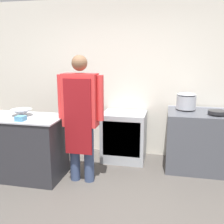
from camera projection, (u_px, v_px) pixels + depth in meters
name	position (u px, v px, depth m)	size (l,w,h in m)	color
wall_back	(121.00, 79.00, 4.61)	(8.00, 0.05, 2.70)	silver
prep_counter	(23.00, 147.00, 3.82)	(1.24, 0.68, 0.91)	#2D2D33
stove	(199.00, 141.00, 4.09)	(1.00, 0.76, 0.92)	#4C4F56
fridge_unit	(124.00, 136.00, 4.45)	(0.71, 0.61, 0.82)	#A8ADB2
person_cook	(81.00, 112.00, 3.55)	(0.65, 0.24, 1.77)	#38476B
mixing_bowl	(21.00, 112.00, 3.77)	(0.30, 0.30, 0.10)	#B2B5BC
plastic_tub	(21.00, 118.00, 3.49)	(0.12, 0.12, 0.07)	teal
stock_pot	(186.00, 101.00, 4.14)	(0.30, 0.30, 0.26)	#B2B5BC
saute_pan	(217.00, 112.00, 3.82)	(0.26, 0.26, 0.05)	#262628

